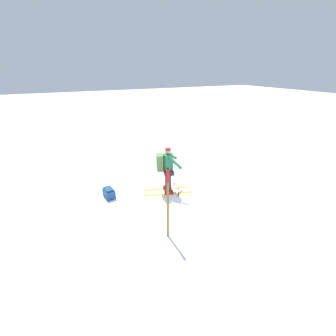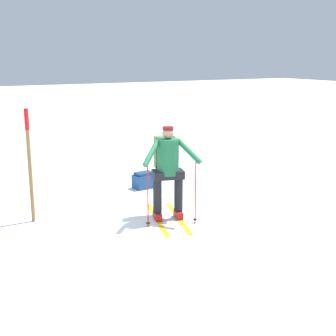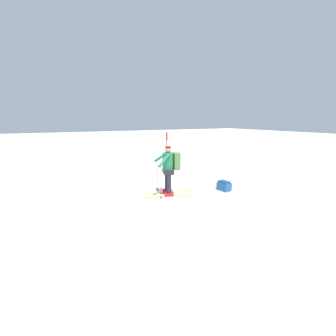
# 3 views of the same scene
# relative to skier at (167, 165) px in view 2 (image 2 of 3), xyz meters

# --- Properties ---
(ground_plane) EXTENTS (80.00, 80.00, 0.00)m
(ground_plane) POSITION_rel_skier_xyz_m (0.27, -0.67, -0.95)
(ground_plane) COLOR white
(skier) EXTENTS (1.76, 1.06, 1.63)m
(skier) POSITION_rel_skier_xyz_m (0.00, 0.00, 0.00)
(skier) COLOR gold
(skier) RESTS_ON ground_plane
(dropped_backpack) EXTENTS (0.36, 0.48, 0.35)m
(dropped_backpack) POSITION_rel_skier_xyz_m (-1.93, 0.50, -0.79)
(dropped_backpack) COLOR navy
(dropped_backpack) RESTS_ON ground_plane
(trail_marker) EXTENTS (0.07, 0.07, 1.94)m
(trail_marker) POSITION_rel_skier_xyz_m (-0.98, -2.10, 0.17)
(trail_marker) COLOR olive
(trail_marker) RESTS_ON ground_plane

